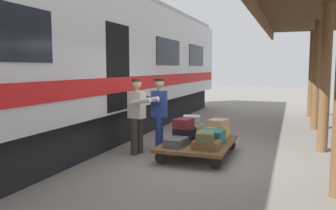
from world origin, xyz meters
TOP-DOWN VIEW (x-y plane):
  - ground_plane at (0.00, 0.00)m, footprint 60.00×60.00m
  - train_car at (3.64, -0.00)m, footprint 3.02×19.50m
  - luggage_cart at (0.24, -0.09)m, footprint 1.41×2.05m
  - suitcase_teal_softside at (-0.07, -0.09)m, footprint 0.49×0.52m
  - suitcase_yellow_case at (-0.07, -0.65)m, footprint 0.43×0.53m
  - suitcase_slate_roller at (0.56, 0.47)m, footprint 0.42×0.57m
  - suitcase_cream_canvas at (0.56, -0.65)m, footprint 0.43×0.53m
  - suitcase_black_hardshell at (0.56, -0.09)m, footprint 0.51×0.52m
  - suitcase_brown_leather at (-0.07, 0.47)m, footprint 0.53×0.47m
  - suitcase_tan_vintage at (-0.09, -0.66)m, footprint 0.44×0.52m
  - suitcase_maroon_trunk at (0.58, -0.06)m, footprint 0.39×0.48m
  - suitcase_olive_duffel at (-0.05, 0.48)m, footprint 0.39×0.51m
  - suitcase_gray_aluminum at (0.56, -0.64)m, footprint 0.49×0.50m
  - porter_in_overalls at (1.24, -0.23)m, footprint 0.72×0.54m
  - porter_by_door at (1.59, 0.17)m, footprint 0.71×0.52m

SIDE VIEW (x-z plane):
  - ground_plane at x=0.00m, z-range 0.00..0.00m
  - luggage_cart at x=0.24m, z-range 0.12..0.44m
  - suitcase_brown_leather at x=-0.07m, z-range 0.32..0.49m
  - suitcase_slate_roller at x=0.56m, z-range 0.32..0.49m
  - suitcase_cream_canvas at x=0.56m, z-range 0.32..0.60m
  - suitcase_yellow_case at x=-0.07m, z-range 0.32..0.60m
  - suitcase_teal_softside at x=-0.07m, z-range 0.32..0.61m
  - suitcase_black_hardshell at x=0.56m, z-range 0.32..0.62m
  - suitcase_olive_duffel at x=-0.05m, z-range 0.49..0.66m
  - suitcase_tan_vintage at x=-0.09m, z-range 0.60..0.76m
  - suitcase_gray_aluminum at x=0.56m, z-range 0.60..0.82m
  - suitcase_maroon_trunk at x=0.58m, z-range 0.62..0.83m
  - porter_in_overalls at x=1.24m, z-range 0.07..1.78m
  - porter_by_door at x=1.59m, z-range 0.07..1.78m
  - train_car at x=3.64m, z-range 0.06..4.06m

